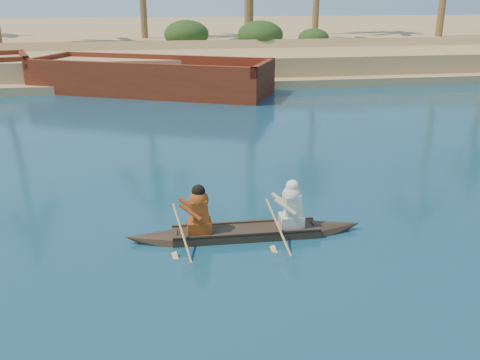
{
  "coord_description": "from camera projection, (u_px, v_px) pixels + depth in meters",
  "views": [
    {
      "loc": [
        -9.55,
        -2.52,
        4.24
      ],
      "look_at": [
        -7.92,
        7.45,
        0.71
      ],
      "focal_mm": 40.0,
      "sensor_mm": 36.0,
      "label": 1
    }
  ],
  "objects": [
    {
      "name": "sandy_embankment",
      "position": [
        256.0,
        37.0,
        48.71
      ],
      "size": [
        150.0,
        51.0,
        1.5
      ],
      "color": "tan",
      "rests_on": "ground"
    },
    {
      "name": "shrub_cluster",
      "position": [
        301.0,
        44.0,
        34.16
      ],
      "size": [
        100.0,
        6.0,
        2.4
      ],
      "primitive_type": null,
      "color": "#1A3112",
      "rests_on": "ground"
    },
    {
      "name": "canoe",
      "position": [
        246.0,
        225.0,
        9.79
      ],
      "size": [
        4.41,
        0.65,
        1.21
      ],
      "rotation": [
        0.0,
        0.0,
        -0.02
      ],
      "color": "#31261A",
      "rests_on": "ground"
    },
    {
      "name": "barge_mid",
      "position": [
        151.0,
        79.0,
        24.03
      ],
      "size": [
        11.14,
        7.66,
        1.77
      ],
      "rotation": [
        0.0,
        0.0,
        -0.43
      ],
      "color": "#5D2514",
      "rests_on": "ground"
    }
  ]
}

